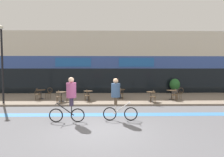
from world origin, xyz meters
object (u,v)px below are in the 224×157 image
at_px(bistro_table_1, 61,95).
at_px(cafe_chair_5_side, 180,93).
at_px(bistro_table_3, 120,92).
at_px(cafe_chair_2_near, 87,95).
at_px(bistro_table_2, 88,93).
at_px(planter_pot, 175,85).
at_px(cafe_chair_0_side, 49,92).
at_px(cyclist_0, 70,96).
at_px(bistro_table_0, 41,92).
at_px(cafe_chair_5_near, 175,94).
at_px(bistro_table_4, 151,95).
at_px(cafe_chair_3_near, 121,93).
at_px(cafe_chair_1_near, 59,96).
at_px(lamp_post, 2,59).
at_px(cafe_chair_4_near, 153,96).
at_px(bistro_table_5, 172,93).
at_px(cyclist_2, 117,96).
at_px(cafe_chair_0_near, 38,94).
at_px(cafe_chair_1_side, 70,94).

height_order(bistro_table_1, cafe_chair_5_side, cafe_chair_5_side).
height_order(bistro_table_3, cafe_chair_2_near, cafe_chair_2_near).
height_order(bistro_table_2, planter_pot, planter_pot).
distance_m(cafe_chair_0_side, cyclist_0, 6.41).
bearing_deg(cafe_chair_5_side, bistro_table_0, -1.70).
distance_m(bistro_table_0, planter_pot, 11.98).
distance_m(bistro_table_1, cafe_chair_5_near, 8.27).
height_order(bistro_table_0, planter_pot, planter_pot).
height_order(bistro_table_4, cyclist_0, cyclist_0).
height_order(cafe_chair_3_near, cafe_chair_5_side, same).
relative_size(bistro_table_0, cafe_chair_5_side, 0.80).
relative_size(bistro_table_2, cyclist_0, 0.34).
xyz_separation_m(cafe_chair_1_near, lamp_post, (-3.80, 0.06, 2.52)).
relative_size(bistro_table_2, cafe_chair_4_near, 0.78).
xyz_separation_m(cafe_chair_4_near, cafe_chair_5_near, (1.79, 0.78, 0.00)).
relative_size(bistro_table_5, cyclist_2, 0.37).
distance_m(cafe_chair_0_near, cyclist_2, 7.50).
relative_size(cafe_chair_1_side, cyclist_0, 0.43).
bearing_deg(cafe_chair_0_near, bistro_table_4, -92.87).
bearing_deg(cafe_chair_5_side, bistro_table_2, 1.89).
relative_size(cafe_chair_2_near, cafe_chair_5_near, 1.00).
height_order(cafe_chair_0_side, cafe_chair_5_side, same).
height_order(cafe_chair_1_near, cafe_chair_2_near, same).
distance_m(bistro_table_0, cyclist_2, 7.92).
xyz_separation_m(cafe_chair_5_near, cyclist_2, (-4.46, -4.40, 0.54)).
relative_size(bistro_table_0, cafe_chair_0_side, 0.80).
xyz_separation_m(cafe_chair_1_side, cafe_chair_5_side, (8.27, 0.66, 0.00)).
bearing_deg(cafe_chair_5_side, lamp_post, 6.26).
height_order(bistro_table_2, cafe_chair_1_side, cafe_chair_1_side).
relative_size(bistro_table_0, cyclist_0, 0.34).
distance_m(bistro_table_3, cafe_chair_4_near, 3.04).
bearing_deg(cafe_chair_1_side, cafe_chair_2_near, 172.19).
bearing_deg(bistro_table_1, cafe_chair_0_near, 165.46).
xyz_separation_m(bistro_table_2, cyclist_2, (1.93, -4.87, 0.56)).
height_order(bistro_table_4, bistro_table_5, bistro_table_5).
bearing_deg(bistro_table_4, cyclist_0, -137.25).
bearing_deg(bistro_table_4, cafe_chair_5_side, 17.84).
bearing_deg(bistro_table_0, cafe_chair_3_near, -2.61).
xyz_separation_m(bistro_table_2, cafe_chair_5_near, (6.39, -0.48, 0.01)).
height_order(bistro_table_2, cyclist_0, cyclist_0).
distance_m(cafe_chair_1_side, cafe_chair_5_near, 7.64).
bearing_deg(planter_pot, bistro_table_1, -158.05).
xyz_separation_m(bistro_table_3, cafe_chair_5_near, (3.89, -1.41, 0.01)).
relative_size(bistro_table_1, bistro_table_5, 1.01).
bearing_deg(cyclist_0, cafe_chair_5_near, -145.13).
height_order(cafe_chair_2_near, cafe_chair_5_near, same).
bearing_deg(planter_pot, bistro_table_3, -155.29).
distance_m(bistro_table_0, cyclist_0, 6.73).
bearing_deg(bistro_table_2, bistro_table_4, -7.82).
relative_size(cafe_chair_0_near, planter_pot, 0.63).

